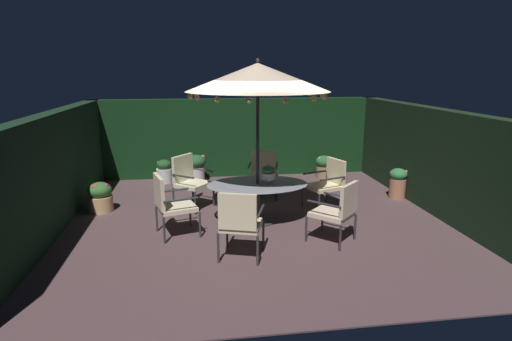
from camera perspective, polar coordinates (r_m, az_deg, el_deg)
name	(u,v)px	position (r m, az deg, el deg)	size (l,w,h in m)	color
ground_plane	(255,219)	(7.69, -0.09, -6.65)	(7.25, 6.86, 0.02)	#533C3F
hedge_backdrop_rear	(237,137)	(10.60, -2.58, 4.58)	(7.25, 0.30, 1.96)	black
hedge_backdrop_left	(50,173)	(7.74, -26.49, -0.34)	(0.30, 6.86, 1.96)	black
hedge_backdrop_right	(436,161)	(8.59, 23.51, 1.26)	(0.30, 6.86, 1.96)	black
patio_dining_table	(258,191)	(7.36, 0.22, -2.80)	(1.80, 1.24, 0.71)	#303233
patio_umbrella	(258,77)	(7.06, 0.23, 12.68)	(2.44, 2.44, 2.85)	#2C292F
centerpiece_planter	(268,173)	(7.28, 1.70, -0.38)	(0.26, 0.26, 0.34)	silver
patio_chair_north	(263,171)	(8.87, 1.03, -0.04)	(0.73, 0.75, 0.96)	#2C2D34
patio_chair_northeast	(189,178)	(8.23, -9.21, -1.02)	(0.82, 0.83, 1.04)	#2F2E32
patio_chair_east	(170,202)	(6.88, -11.74, -4.22)	(0.76, 0.75, 1.03)	#2A3232
patio_chair_southeast	(240,220)	(5.90, -2.24, -6.87)	(0.74, 0.72, 1.03)	#323130
patio_chair_south	(338,209)	(6.60, 11.23, -5.18)	(0.83, 0.83, 0.99)	#302A31
patio_chair_southwest	(328,181)	(8.20, 9.90, -1.45)	(0.79, 0.76, 0.97)	#312935
potted_plant_front_corner	(100,197)	(8.51, -20.63, -3.42)	(0.45, 0.45, 0.58)	tan
potted_plant_back_center	(196,167)	(10.11, -8.24, 0.45)	(0.47, 0.47, 0.67)	beige
potted_plant_right_far	(164,171)	(10.21, -12.51, -0.08)	(0.38, 0.38, 0.56)	silver
potted_plant_back_right	(324,166)	(10.58, 9.36, 0.63)	(0.43, 0.43, 0.56)	olive
potted_plant_left_far	(398,182)	(9.27, 18.92, -1.56)	(0.36, 0.36, 0.64)	#A7684B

